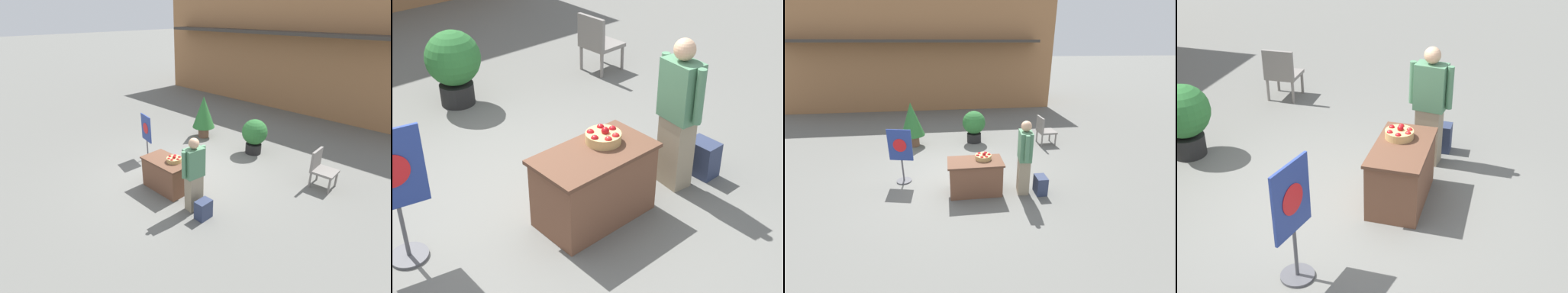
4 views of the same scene
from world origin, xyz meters
TOP-DOWN VIEW (x-y plane):
  - ground_plane at (0.00, 0.00)m, footprint 120.00×120.00m
  - display_table at (0.38, -0.83)m, footprint 1.22×0.67m
  - apple_basket at (0.57, -0.75)m, footprint 0.36×0.36m
  - person_visitor at (1.45, -0.97)m, footprint 0.31×0.61m
  - backpack at (1.83, -1.07)m, footprint 0.24×0.34m
  - poster_board at (-1.32, -0.13)m, footprint 0.57×0.36m
  - patio_chair at (2.99, 1.94)m, footprint 0.57×0.57m
  - potted_plant_near_right at (0.69, 2.41)m, footprint 0.77×0.77m

SIDE VIEW (x-z plane):
  - ground_plane at x=0.00m, z-range 0.00..0.00m
  - backpack at x=1.83m, z-range 0.00..0.42m
  - display_table at x=0.38m, z-range 0.00..0.78m
  - patio_chair at x=2.99m, z-range 0.05..0.99m
  - potted_plant_near_right at x=0.69m, z-range 0.08..1.16m
  - poster_board at x=-1.32m, z-range 0.06..1.41m
  - apple_basket at x=0.57m, z-range 0.76..0.92m
  - person_visitor at x=1.45m, z-range 0.02..1.71m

